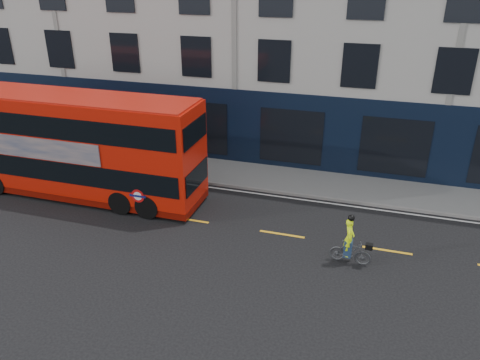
% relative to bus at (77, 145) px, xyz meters
% --- Properties ---
extents(ground, '(120.00, 120.00, 0.00)m').
position_rel_bus_xyz_m(ground, '(5.61, -2.38, -2.39)').
color(ground, black).
rests_on(ground, ground).
extents(pavement, '(60.00, 3.00, 0.12)m').
position_rel_bus_xyz_m(pavement, '(5.61, 4.12, -2.33)').
color(pavement, slate).
rests_on(pavement, ground).
extents(kerb, '(60.00, 0.12, 0.13)m').
position_rel_bus_xyz_m(kerb, '(5.61, 2.62, -2.33)').
color(kerb, gray).
rests_on(kerb, ground).
extents(building_terrace, '(50.00, 10.07, 15.00)m').
position_rel_bus_xyz_m(building_terrace, '(5.61, 10.57, 5.10)').
color(building_terrace, '#ACAAA2').
rests_on(building_terrace, ground).
extents(road_edge_line, '(58.00, 0.10, 0.01)m').
position_rel_bus_xyz_m(road_edge_line, '(5.61, 2.32, -2.39)').
color(road_edge_line, silver).
rests_on(road_edge_line, ground).
extents(lane_dashes, '(58.00, 0.12, 0.01)m').
position_rel_bus_xyz_m(lane_dashes, '(5.61, -0.88, -2.39)').
color(lane_dashes, '#F0AA1C').
rests_on(lane_dashes, ground).
extents(bus, '(11.59, 2.73, 4.66)m').
position_rel_bus_xyz_m(bus, '(0.00, 0.00, 0.00)').
color(bus, red).
rests_on(bus, ground).
extents(cyclist, '(1.49, 0.53, 1.92)m').
position_rel_bus_xyz_m(cyclist, '(12.29, -2.07, -1.75)').
color(cyclist, '#4D4F52').
rests_on(cyclist, ground).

